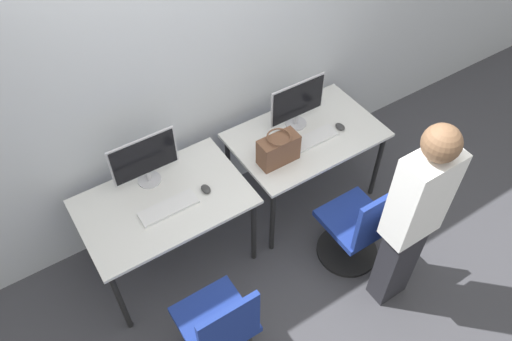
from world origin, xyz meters
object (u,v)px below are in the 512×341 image
keyboard_right (313,139)px  office_chair_right (358,230)px  keyboard_left (169,208)px  monitor_right (297,103)px  office_chair_left (219,330)px  mouse_right (340,127)px  person_right (413,217)px  monitor_left (145,159)px  mouse_left (206,189)px  handbag (278,149)px

keyboard_right → office_chair_right: (-0.05, -0.66, -0.37)m
keyboard_left → monitor_right: size_ratio=0.84×
office_chair_left → mouse_right: size_ratio=9.89×
office_chair_left → person_right: 1.41m
monitor_left → mouse_left: monitor_left is taller
keyboard_right → keyboard_left: bearing=-179.9°
office_chair_left → office_chair_right: (1.25, 0.12, 0.00)m
keyboard_left → person_right: size_ratio=0.24×
keyboard_left → handbag: handbag is taller
keyboard_left → mouse_right: mouse_right is taller
keyboard_right → monitor_left: bearing=166.0°
office_chair_right → person_right: size_ratio=0.54×
keyboard_left → keyboard_right: size_ratio=1.00×
keyboard_right → handbag: (-0.35, -0.03, 0.11)m
monitor_right → person_right: (-0.02, -1.25, -0.03)m
monitor_right → monitor_left: bearing=176.1°
keyboard_left → office_chair_left: size_ratio=0.46×
keyboard_left → handbag: bearing=-1.9°
mouse_right → monitor_right: bearing=138.5°
monitor_left → handbag: size_ratio=1.60×
mouse_right → handbag: (-0.61, -0.02, 0.10)m
monitor_right → mouse_right: size_ratio=5.33×
monitor_left → keyboard_right: size_ratio=1.18×
mouse_left → person_right: bearing=-48.3°
office_chair_right → keyboard_left: bearing=150.8°
mouse_left → keyboard_right: 0.93m
mouse_right → person_right: size_ratio=0.05×
monitor_right → mouse_left: bearing=-166.9°
handbag → office_chair_right: bearing=-64.5°
monitor_left → office_chair_left: (-0.08, -1.08, -0.58)m
monitor_left → office_chair_right: monitor_left is taller
keyboard_right → office_chair_right: bearing=-94.0°
office_chair_left → handbag: handbag is taller
person_right → handbag: 1.05m
keyboard_left → office_chair_left: (-0.08, -0.78, -0.37)m
person_right → keyboard_right: bearing=89.0°
office_chair_left → keyboard_left: bearing=84.3°
keyboard_left → office_chair_right: 1.40m
mouse_right → office_chair_right: size_ratio=0.10×
mouse_left → person_right: person_right is taller
office_chair_left → mouse_right: (1.56, 0.77, 0.38)m
monitor_left → mouse_left: bearing=-46.2°
mouse_left → mouse_right: (1.19, -0.01, 0.00)m
keyboard_left → office_chair_left: bearing=-95.7°
monitor_right → person_right: size_ratio=0.29×
keyboard_right → handbag: 0.36m
keyboard_right → mouse_right: size_ratio=4.50×
keyboard_left → mouse_left: (0.29, 0.00, 0.01)m
keyboard_right → handbag: handbag is taller
mouse_left → handbag: size_ratio=0.30×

